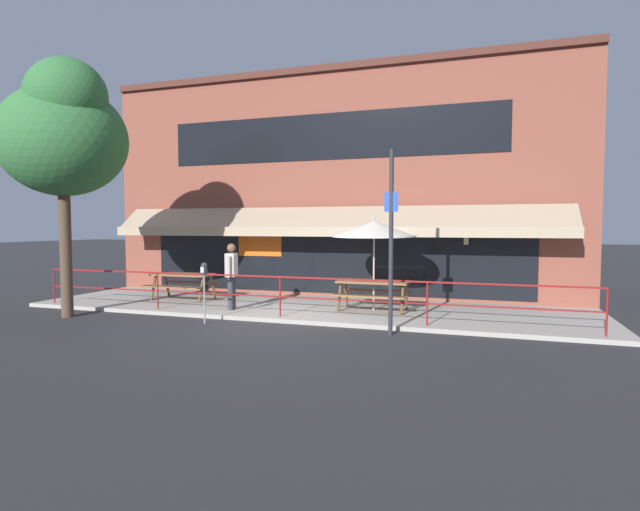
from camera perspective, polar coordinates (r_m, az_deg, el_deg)
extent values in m
plane|color=#2D2D30|center=(11.78, -5.13, -7.69)|extent=(120.00, 120.00, 0.00)
cube|color=#ADA89E|center=(13.60, -1.76, -5.97)|extent=(15.00, 4.00, 0.10)
cube|color=brown|center=(15.60, 1.08, 7.77)|extent=(15.00, 0.50, 6.91)
cube|color=black|center=(15.54, 0.79, 13.44)|extent=(10.50, 0.02, 1.40)
cube|color=#522A21|center=(16.21, 1.03, 20.42)|extent=(15.00, 0.62, 0.20)
cube|color=black|center=(15.33, 0.78, -0.03)|extent=(12.00, 0.02, 2.30)
cube|color=orange|center=(16.12, -6.89, 1.18)|extent=(1.50, 0.02, 0.70)
cube|color=tan|center=(14.79, 0.15, 4.31)|extent=(13.80, 0.92, 0.70)
cube|color=tan|center=(14.31, -0.48, 2.74)|extent=(13.80, 0.08, 0.28)
cube|color=black|center=(14.47, 16.41, 2.33)|extent=(0.04, 0.28, 0.04)
cube|color=black|center=(14.34, 16.38, 1.61)|extent=(0.18, 0.18, 0.28)
cube|color=beige|center=(14.34, 16.38, 1.61)|extent=(0.13, 0.19, 0.20)
cylinder|color=maroon|center=(15.94, -28.11, -3.09)|extent=(0.04, 0.04, 0.95)
cylinder|color=maroon|center=(13.66, -18.06, -3.87)|extent=(0.04, 0.04, 0.95)
cylinder|color=maroon|center=(11.96, -4.57, -4.73)|extent=(0.04, 0.04, 0.95)
cylinder|color=maroon|center=(11.09, 12.16, -5.42)|extent=(0.04, 0.04, 0.95)
cylinder|color=maroon|center=(11.27, 29.97, -5.66)|extent=(0.04, 0.04, 0.95)
cube|color=maroon|center=(11.90, -4.58, -2.46)|extent=(13.80, 0.04, 0.04)
cube|color=maroon|center=(11.96, -4.57, -4.73)|extent=(13.80, 0.03, 0.03)
cube|color=brown|center=(15.19, -15.36, -2.11)|extent=(1.80, 0.80, 0.05)
cube|color=brown|center=(14.74, -16.59, -3.46)|extent=(1.80, 0.26, 0.04)
cube|color=brown|center=(15.70, -14.17, -3.01)|extent=(1.80, 0.26, 0.04)
cylinder|color=brown|center=(14.53, -13.41, -3.79)|extent=(0.07, 0.30, 0.73)
cylinder|color=brown|center=(15.07, -12.13, -3.52)|extent=(0.07, 0.30, 0.73)
cylinder|color=brown|center=(15.43, -18.48, -3.46)|extent=(0.07, 0.30, 0.73)
cylinder|color=brown|center=(15.94, -17.10, -3.22)|extent=(0.07, 0.30, 0.73)
cube|color=brown|center=(12.81, 6.09, -3.00)|extent=(1.80, 0.80, 0.05)
cube|color=brown|center=(12.29, 5.51, -4.68)|extent=(1.80, 0.26, 0.04)
cube|color=brown|center=(13.41, 6.61, -4.01)|extent=(1.80, 0.26, 0.04)
cylinder|color=brown|center=(12.40, 9.39, -4.96)|extent=(0.07, 0.30, 0.73)
cylinder|color=brown|center=(13.03, 9.83, -4.56)|extent=(0.07, 0.30, 0.73)
cylinder|color=brown|center=(12.74, 2.24, -4.69)|extent=(0.07, 0.30, 0.73)
cylinder|color=brown|center=(13.35, 3.00, -4.33)|extent=(0.07, 0.30, 0.73)
cylinder|color=#B7B2A8|center=(12.85, 6.17, -1.15)|extent=(0.04, 0.04, 2.30)
cone|color=silver|center=(12.81, 6.20, 3.10)|extent=(2.10, 2.11, 0.44)
cylinder|color=white|center=(12.81, 6.19, 2.25)|extent=(2.14, 2.14, 0.08)
sphere|color=#B7B2A8|center=(12.81, 6.20, 4.17)|extent=(0.07, 0.07, 0.07)
cylinder|color=#333338|center=(13.23, -9.94, -4.18)|extent=(0.15, 0.15, 0.86)
cylinder|color=#333338|center=(13.04, -10.18, -4.29)|extent=(0.15, 0.15, 0.86)
cube|color=#B2ADA3|center=(13.06, -10.09, -1.06)|extent=(0.32, 0.44, 0.60)
cylinder|color=#B2ADA3|center=(13.32, -9.78, -1.10)|extent=(0.10, 0.10, 0.54)
cylinder|color=#B2ADA3|center=(12.82, -10.41, -1.28)|extent=(0.10, 0.10, 0.54)
sphere|color=brown|center=(13.04, -10.11, 0.87)|extent=(0.22, 0.22, 0.22)
cylinder|color=gray|center=(11.84, -13.07, -4.88)|extent=(0.04, 0.04, 1.15)
cylinder|color=#2D2D33|center=(11.76, -13.11, -1.62)|extent=(0.15, 0.15, 0.20)
sphere|color=#2D2D33|center=(11.76, -13.12, -1.14)|extent=(0.14, 0.14, 0.14)
cube|color=silver|center=(11.70, -13.32, -1.61)|extent=(0.08, 0.01, 0.13)
cylinder|color=#2D2D33|center=(10.32, 8.12, 1.42)|extent=(0.09, 0.09, 3.82)
cube|color=blue|center=(10.31, 8.14, 6.09)|extent=(0.28, 0.02, 0.40)
cylinder|color=brown|center=(13.83, -27.06, 0.51)|extent=(0.28, 0.28, 3.31)
ellipsoid|color=#337038|center=(13.98, -27.36, 11.59)|extent=(3.18, 2.86, 2.70)
ellipsoid|color=#337038|center=(13.60, -27.01, 15.94)|extent=(1.91, 1.75, 1.75)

